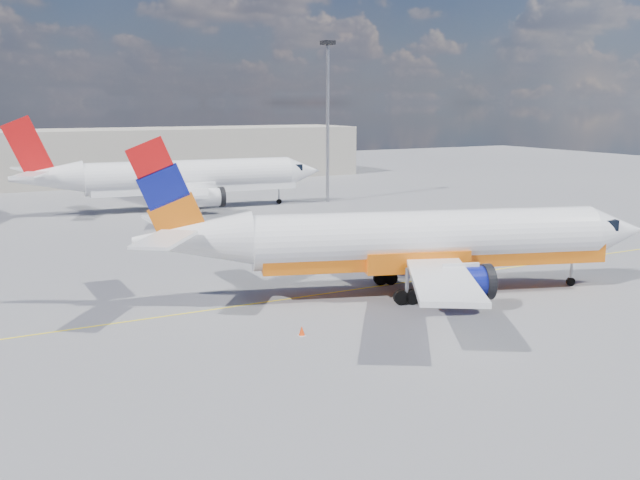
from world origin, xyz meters
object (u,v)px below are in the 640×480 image
main_jet (411,241)px  gse_tug (574,245)px  second_jet (181,178)px  traffic_cone (302,331)px

main_jet → gse_tug: (18.24, 3.47, -2.56)m
second_jet → traffic_cone: size_ratio=66.94×
second_jet → traffic_cone: 47.09m
second_jet → gse_tug: (19.98, -38.56, -2.75)m
main_jet → traffic_cone: main_jet is taller
main_jet → second_jet: bearing=110.3°
second_jet → traffic_cone: second_jet is taller
main_jet → second_jet: 42.07m
main_jet → traffic_cone: bearing=-138.6°
second_jet → gse_tug: size_ratio=13.25×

